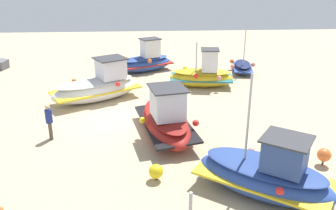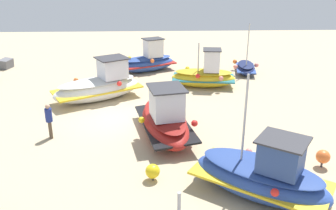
{
  "view_description": "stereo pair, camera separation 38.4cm",
  "coord_description": "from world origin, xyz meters",
  "px_view_note": "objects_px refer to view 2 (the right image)",
  "views": [
    {
      "loc": [
        -17.31,
        -1.67,
        7.5
      ],
      "look_at": [
        -0.35,
        -2.73,
        0.9
      ],
      "focal_mm": 38.05,
      "sensor_mm": 36.0,
      "label": 1
    },
    {
      "loc": [
        -17.33,
        -2.05,
        7.5
      ],
      "look_at": [
        -0.35,
        -2.73,
        0.9
      ],
      "focal_mm": 38.05,
      "sensor_mm": 36.0,
      "label": 2
    }
  ],
  "objects_px": {
    "fishing_boat_2": "(100,86)",
    "mooring_buoy_1": "(153,171)",
    "fishing_boat_1": "(245,68)",
    "mooring_buoy_0": "(323,157)",
    "fishing_boat_3": "(262,176)",
    "fishing_boat_5": "(165,119)",
    "fishing_boat_6": "(205,75)",
    "fishing_boat_0": "(148,61)",
    "person_walking": "(49,119)"
  },
  "relations": [
    {
      "from": "fishing_boat_2",
      "to": "fishing_boat_6",
      "type": "xyz_separation_m",
      "value": [
        2.21,
        -6.62,
        -0.07
      ]
    },
    {
      "from": "fishing_boat_3",
      "to": "mooring_buoy_1",
      "type": "distance_m",
      "value": 3.96
    },
    {
      "from": "fishing_boat_3",
      "to": "mooring_buoy_0",
      "type": "xyz_separation_m",
      "value": [
        1.77,
        -3.0,
        -0.33
      ]
    },
    {
      "from": "person_walking",
      "to": "mooring_buoy_0",
      "type": "xyz_separation_m",
      "value": [
        -3.09,
        -11.55,
        -0.51
      ]
    },
    {
      "from": "fishing_boat_0",
      "to": "fishing_boat_1",
      "type": "xyz_separation_m",
      "value": [
        -0.82,
        -7.37,
        -0.38
      ]
    },
    {
      "from": "person_walking",
      "to": "mooring_buoy_0",
      "type": "relative_size",
      "value": 2.28
    },
    {
      "from": "fishing_boat_3",
      "to": "mooring_buoy_1",
      "type": "bearing_deg",
      "value": -160.51
    },
    {
      "from": "fishing_boat_0",
      "to": "fishing_boat_3",
      "type": "distance_m",
      "value": 16.76
    },
    {
      "from": "fishing_boat_3",
      "to": "fishing_boat_5",
      "type": "xyz_separation_m",
      "value": [
        4.95,
        3.2,
        0.03
      ]
    },
    {
      "from": "mooring_buoy_0",
      "to": "mooring_buoy_1",
      "type": "distance_m",
      "value": 6.81
    },
    {
      "from": "fishing_boat_1",
      "to": "fishing_boat_2",
      "type": "xyz_separation_m",
      "value": [
        -5.39,
        10.17,
        0.44
      ]
    },
    {
      "from": "fishing_boat_0",
      "to": "fishing_boat_6",
      "type": "distance_m",
      "value": 5.52
    },
    {
      "from": "fishing_boat_6",
      "to": "fishing_boat_1",
      "type": "bearing_deg",
      "value": 49.4
    },
    {
      "from": "fishing_boat_1",
      "to": "mooring_buoy_0",
      "type": "distance_m",
      "value": 13.65
    },
    {
      "from": "fishing_boat_3",
      "to": "mooring_buoy_1",
      "type": "xyz_separation_m",
      "value": [
        1.1,
        3.78,
        -0.41
      ]
    },
    {
      "from": "person_walking",
      "to": "mooring_buoy_1",
      "type": "height_order",
      "value": "person_walking"
    },
    {
      "from": "mooring_buoy_0",
      "to": "fishing_boat_2",
      "type": "bearing_deg",
      "value": 50.24
    },
    {
      "from": "fishing_boat_2",
      "to": "mooring_buoy_1",
      "type": "xyz_separation_m",
      "value": [
        -8.94,
        -3.16,
        -0.47
      ]
    },
    {
      "from": "mooring_buoy_1",
      "to": "fishing_boat_1",
      "type": "bearing_deg",
      "value": -26.1
    },
    {
      "from": "fishing_boat_2",
      "to": "mooring_buoy_0",
      "type": "relative_size",
      "value": 7.58
    },
    {
      "from": "person_walking",
      "to": "mooring_buoy_1",
      "type": "xyz_separation_m",
      "value": [
        -3.76,
        -4.77,
        -0.6
      ]
    },
    {
      "from": "fishing_boat_3",
      "to": "person_walking",
      "type": "height_order",
      "value": "fishing_boat_3"
    },
    {
      "from": "fishing_boat_5",
      "to": "person_walking",
      "type": "xyz_separation_m",
      "value": [
        -0.08,
        5.35,
        0.16
      ]
    },
    {
      "from": "fishing_boat_2",
      "to": "fishing_boat_6",
      "type": "relative_size",
      "value": 1.27
    },
    {
      "from": "fishing_boat_1",
      "to": "person_walking",
      "type": "bearing_deg",
      "value": 142.47
    },
    {
      "from": "fishing_boat_3",
      "to": "fishing_boat_6",
      "type": "height_order",
      "value": "fishing_boat_3"
    },
    {
      "from": "fishing_boat_3",
      "to": "fishing_boat_2",
      "type": "bearing_deg",
      "value": 160.38
    },
    {
      "from": "fishing_boat_1",
      "to": "mooring_buoy_1",
      "type": "xyz_separation_m",
      "value": [
        -14.32,
        7.02,
        -0.03
      ]
    },
    {
      "from": "fishing_boat_1",
      "to": "fishing_boat_5",
      "type": "relative_size",
      "value": 0.69
    },
    {
      "from": "fishing_boat_2",
      "to": "mooring_buoy_1",
      "type": "distance_m",
      "value": 9.49
    },
    {
      "from": "fishing_boat_1",
      "to": "mooring_buoy_0",
      "type": "bearing_deg",
      "value": -170.4
    },
    {
      "from": "fishing_boat_5",
      "to": "fishing_boat_3",
      "type": "bearing_deg",
      "value": 21.15
    },
    {
      "from": "fishing_boat_1",
      "to": "mooring_buoy_1",
      "type": "distance_m",
      "value": 15.95
    },
    {
      "from": "fishing_boat_2",
      "to": "fishing_boat_3",
      "type": "bearing_deg",
      "value": -85.25
    },
    {
      "from": "mooring_buoy_0",
      "to": "fishing_boat_5",
      "type": "bearing_deg",
      "value": 62.89
    },
    {
      "from": "fishing_boat_0",
      "to": "mooring_buoy_0",
      "type": "bearing_deg",
      "value": -89.52
    },
    {
      "from": "fishing_boat_5",
      "to": "mooring_buoy_0",
      "type": "xyz_separation_m",
      "value": [
        -3.17,
        -6.19,
        -0.35
      ]
    },
    {
      "from": "fishing_boat_3",
      "to": "fishing_boat_1",
      "type": "bearing_deg",
      "value": 113.88
    },
    {
      "from": "mooring_buoy_0",
      "to": "fishing_boat_0",
      "type": "bearing_deg",
      "value": 26.23
    },
    {
      "from": "fishing_boat_2",
      "to": "mooring_buoy_0",
      "type": "bearing_deg",
      "value": -69.65
    },
    {
      "from": "fishing_boat_6",
      "to": "fishing_boat_0",
      "type": "bearing_deg",
      "value": 141.36
    },
    {
      "from": "fishing_boat_3",
      "to": "mooring_buoy_0",
      "type": "distance_m",
      "value": 3.5
    },
    {
      "from": "fishing_boat_2",
      "to": "fishing_boat_6",
      "type": "bearing_deg",
      "value": -11.4
    },
    {
      "from": "fishing_boat_0",
      "to": "fishing_boat_5",
      "type": "bearing_deg",
      "value": -111.02
    },
    {
      "from": "fishing_boat_1",
      "to": "mooring_buoy_0",
      "type": "relative_size",
      "value": 5.1
    },
    {
      "from": "fishing_boat_0",
      "to": "fishing_boat_6",
      "type": "height_order",
      "value": "fishing_boat_6"
    },
    {
      "from": "fishing_boat_0",
      "to": "fishing_boat_2",
      "type": "xyz_separation_m",
      "value": [
        -6.2,
        2.8,
        0.06
      ]
    },
    {
      "from": "fishing_boat_1",
      "to": "fishing_boat_5",
      "type": "bearing_deg",
      "value": 159.05
    },
    {
      "from": "fishing_boat_6",
      "to": "fishing_boat_2",
      "type": "bearing_deg",
      "value": -153.86
    },
    {
      "from": "fishing_boat_3",
      "to": "fishing_boat_6",
      "type": "relative_size",
      "value": 1.15
    }
  ]
}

